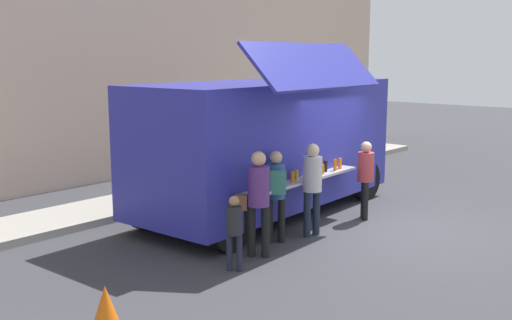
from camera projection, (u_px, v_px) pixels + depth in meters
name	position (u px, v px, depth m)	size (l,w,h in m)	color
ground_plane	(388.00, 227.00, 11.59)	(60.00, 60.00, 0.00)	#38383D
curb_strip	(29.00, 227.00, 11.37)	(28.00, 1.60, 0.15)	#9E998E
food_truck_main	(268.00, 142.00, 12.39)	(6.31, 3.42, 3.55)	#2C2EA0
traffic_cone_orange	(106.00, 307.00, 7.24)	(0.36, 0.36, 0.55)	orange
trash_bin	(301.00, 155.00, 17.23)	(0.60, 0.60, 0.94)	#2D603B
customer_front_ordering	(312.00, 181.00, 10.88)	(0.36, 0.35, 1.73)	#1D2535
customer_mid_with_backpack	(276.00, 187.00, 10.45)	(0.51, 0.52, 1.66)	black
customer_rear_waiting	(258.00, 195.00, 9.71)	(0.46, 0.55, 1.78)	black
customer_extra_browsing	(365.00, 173.00, 12.05)	(0.33, 0.33, 1.61)	black
child_near_queue	(234.00, 226.00, 9.12)	(0.24, 0.24, 1.20)	#1F2236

